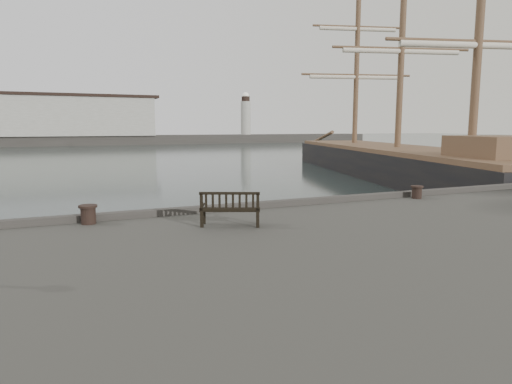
# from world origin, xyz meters

# --- Properties ---
(ground) EXTENTS (400.00, 400.00, 0.00)m
(ground) POSITION_xyz_m (0.00, 0.00, 0.00)
(ground) COLOR black
(ground) RESTS_ON ground
(breakwater) EXTENTS (140.00, 9.50, 12.20)m
(breakwater) POSITION_xyz_m (-4.56, 92.00, 4.30)
(breakwater) COLOR #383530
(breakwater) RESTS_ON ground
(bench) EXTENTS (1.53, 1.05, 0.83)m
(bench) POSITION_xyz_m (-1.14, -2.14, 1.83)
(bench) COLOR black
(bench) RESTS_ON quay
(bollard_left) EXTENTS (0.58, 0.58, 0.48)m
(bollard_left) POSITION_xyz_m (-4.30, -0.50, 1.80)
(bollard_left) COLOR black
(bollard_left) RESTS_ON quay
(bollard_right) EXTENTS (0.49, 0.49, 0.43)m
(bollard_right) POSITION_xyz_m (6.13, -0.63, 1.78)
(bollard_right) COLOR black
(bollard_right) RESTS_ON quay
(tall_ship_main) EXTENTS (15.83, 34.98, 25.80)m
(tall_ship_main) POSITION_xyz_m (19.79, 16.24, 0.67)
(tall_ship_main) COLOR black
(tall_ship_main) RESTS_ON ground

